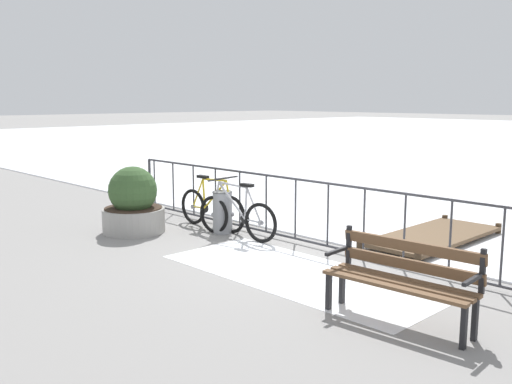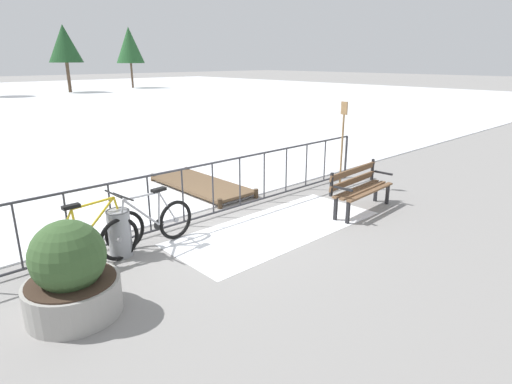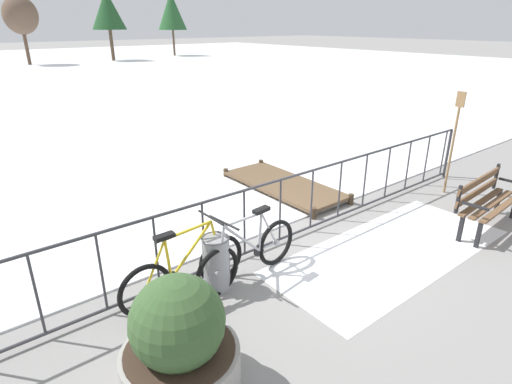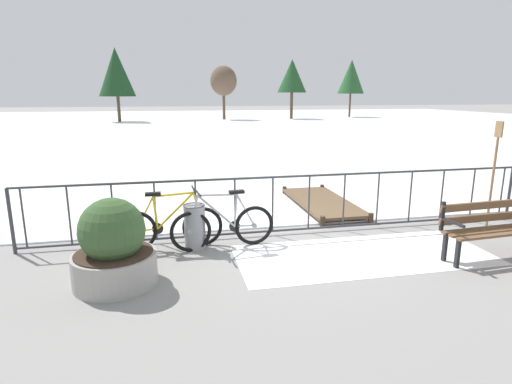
# 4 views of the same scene
# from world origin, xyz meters

# --- Properties ---
(ground_plane) EXTENTS (160.00, 160.00, 0.00)m
(ground_plane) POSITION_xyz_m (0.00, 0.00, 0.00)
(ground_plane) COLOR gray
(frozen_pond) EXTENTS (80.00, 56.00, 0.03)m
(frozen_pond) POSITION_xyz_m (0.00, 28.40, 0.01)
(frozen_pond) COLOR white
(frozen_pond) RESTS_ON ground
(snow_patch) EXTENTS (3.96, 1.64, 0.01)m
(snow_patch) POSITION_xyz_m (0.83, -1.20, 0.00)
(snow_patch) COLOR white
(snow_patch) RESTS_ON ground
(railing_fence) EXTENTS (9.06, 0.06, 1.07)m
(railing_fence) POSITION_xyz_m (0.00, 0.00, 0.56)
(railing_fence) COLOR #38383D
(railing_fence) RESTS_ON ground
(bicycle_near_railing) EXTENTS (1.71, 0.52, 0.97)m
(bicycle_near_railing) POSITION_xyz_m (-2.11, -0.28, 0.37)
(bicycle_near_railing) COLOR black
(bicycle_near_railing) RESTS_ON ground
(bicycle_second) EXTENTS (1.71, 0.52, 0.97)m
(bicycle_second) POSITION_xyz_m (-1.26, -0.44, 0.37)
(bicycle_second) COLOR black
(bicycle_second) RESTS_ON ground
(park_bench) EXTENTS (1.63, 0.58, 0.89)m
(park_bench) POSITION_xyz_m (2.65, -1.65, 0.51)
(park_bench) COLOR brown
(park_bench) RESTS_ON ground
(planter_with_shrub) EXTENTS (1.08, 1.08, 1.16)m
(planter_with_shrub) POSITION_xyz_m (-2.83, -1.45, 0.50)
(planter_with_shrub) COLOR #9E9B96
(planter_with_shrub) RESTS_ON ground
(trash_bin) EXTENTS (0.35, 0.35, 0.73)m
(trash_bin) POSITION_xyz_m (-1.71, -0.36, 0.37)
(trash_bin) COLOR gray
(trash_bin) RESTS_ON ground
(oar_upright) EXTENTS (0.04, 0.16, 1.98)m
(oar_upright) POSITION_xyz_m (3.63, -0.48, 1.14)
(oar_upright) COLOR #937047
(oar_upright) RESTS_ON ground
(wooden_dock) EXTENTS (1.10, 2.74, 0.20)m
(wooden_dock) POSITION_xyz_m (1.22, 1.62, 0.12)
(wooden_dock) COLOR brown
(wooden_dock) RESTS_ON ground
(tree_far_west) EXTENTS (3.16, 3.16, 6.36)m
(tree_far_west) POSITION_xyz_m (-6.17, 32.71, 4.28)
(tree_far_west) COLOR brown
(tree_far_west) RESTS_ON ground
(tree_west_mid) EXTENTS (2.86, 2.86, 5.74)m
(tree_west_mid) POSITION_xyz_m (10.15, 33.84, 4.13)
(tree_west_mid) COLOR brown
(tree_west_mid) RESTS_ON ground
(tree_centre) EXTENTS (2.53, 2.53, 5.06)m
(tree_centre) POSITION_xyz_m (3.44, 34.13, 3.64)
(tree_centre) COLOR brown
(tree_centre) RESTS_ON ground
(tree_east_mid) EXTENTS (2.79, 2.79, 5.95)m
(tree_east_mid) POSITION_xyz_m (17.24, 35.77, 4.20)
(tree_east_mid) COLOR brown
(tree_east_mid) RESTS_ON ground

